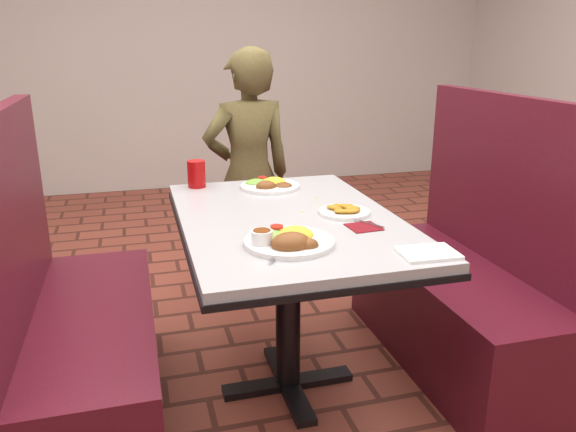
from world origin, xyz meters
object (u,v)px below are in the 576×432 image
object	(u,v)px
plantain_plate	(344,211)
far_dinner_plate	(270,182)
booth_bench_left	(78,343)
diner_person	(248,176)
booth_bench_right	(463,293)
red_tumbler	(196,174)
dining_table	(288,240)
near_dinner_plate	(288,236)

from	to	relation	value
plantain_plate	far_dinner_plate	bearing A→B (deg)	111.34
booth_bench_left	diner_person	distance (m)	1.34
far_dinner_plate	booth_bench_right	bearing A→B (deg)	-29.59
red_tumbler	dining_table	bearing A→B (deg)	-62.32
far_dinner_plate	near_dinner_plate	bearing A→B (deg)	-99.23
booth_bench_left	far_dinner_plate	bearing A→B (deg)	27.53
diner_person	booth_bench_left	bearing A→B (deg)	42.60
booth_bench_right	far_dinner_plate	size ratio (longest dim) A/B	4.54
red_tumbler	near_dinner_plate	bearing A→B (deg)	-76.97
booth_bench_right	near_dinner_plate	world-z (taller)	booth_bench_right
dining_table	red_tumbler	bearing A→B (deg)	117.68
far_dinner_plate	plantain_plate	world-z (taller)	far_dinner_plate
booth_bench_left	diner_person	bearing A→B (deg)	49.29
booth_bench_left	near_dinner_plate	xyz separation A→B (m)	(0.71, -0.31, 0.45)
booth_bench_left	near_dinner_plate	size ratio (longest dim) A/B	4.05
dining_table	booth_bench_left	size ratio (longest dim) A/B	1.01
diner_person	dining_table	bearing A→B (deg)	80.52
booth_bench_right	red_tumbler	xyz separation A→B (m)	(-1.08, 0.54, 0.48)
dining_table	diner_person	xyz separation A→B (m)	(0.05, 0.98, 0.03)
diner_person	far_dinner_plate	xyz separation A→B (m)	(-0.01, -0.55, 0.10)
diner_person	near_dinner_plate	xyz separation A→B (m)	(-0.13, -1.29, 0.10)
near_dinner_plate	plantain_plate	bearing A→B (deg)	42.45
diner_person	near_dinner_plate	size ratio (longest dim) A/B	4.59
booth_bench_left	red_tumbler	xyz separation A→B (m)	(0.52, 0.54, 0.48)
dining_table	near_dinner_plate	distance (m)	0.34
dining_table	red_tumbler	xyz separation A→B (m)	(-0.28, 0.54, 0.16)
near_dinner_plate	far_dinner_plate	xyz separation A→B (m)	(0.12, 0.74, -0.01)
booth_bench_right	near_dinner_plate	xyz separation A→B (m)	(-0.88, -0.31, 0.45)
far_dinner_plate	dining_table	bearing A→B (deg)	-94.51
far_dinner_plate	plantain_plate	xyz separation A→B (m)	(0.18, -0.46, -0.01)
booth_bench_right	near_dinner_plate	bearing A→B (deg)	-160.89
diner_person	plantain_plate	size ratio (longest dim) A/B	6.89
booth_bench_right	red_tumbler	distance (m)	1.30
dining_table	near_dinner_plate	bearing A→B (deg)	-105.69
dining_table	far_dinner_plate	size ratio (longest dim) A/B	4.58
booth_bench_left	far_dinner_plate	size ratio (longest dim) A/B	4.54
booth_bench_left	far_dinner_plate	distance (m)	1.04
dining_table	booth_bench_right	bearing A→B (deg)	0.00
near_dinner_plate	red_tumbler	world-z (taller)	red_tumbler
dining_table	plantain_plate	bearing A→B (deg)	-8.04
booth_bench_left	plantain_plate	size ratio (longest dim) A/B	6.08
diner_person	far_dinner_plate	world-z (taller)	diner_person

